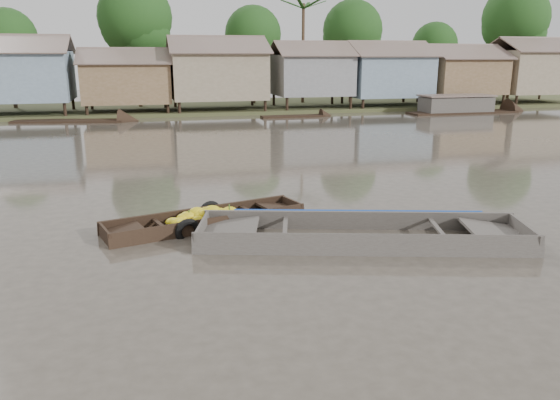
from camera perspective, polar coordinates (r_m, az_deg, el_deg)
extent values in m
plane|color=#463E35|center=(11.46, 0.89, -5.88)|extent=(120.00, 120.00, 0.00)
cube|color=#384723|center=(43.64, -10.34, 9.36)|extent=(120.00, 12.00, 0.50)
cube|color=slate|center=(40.63, -25.42, 11.61)|extent=(6.20, 5.20, 3.20)
cube|color=brown|center=(39.24, -26.16, 14.47)|extent=(6.60, 3.02, 1.28)
cube|color=brown|center=(41.99, -25.37, 14.49)|extent=(6.60, 3.02, 1.28)
cube|color=brown|center=(39.92, -15.70, 11.72)|extent=(5.80, 4.60, 2.70)
cube|color=brown|center=(38.63, -15.94, 14.29)|extent=(6.20, 2.67, 1.14)
cube|color=brown|center=(41.12, -15.84, 14.30)|extent=(6.20, 2.67, 1.14)
cube|color=#85755C|center=(40.23, -6.53, 12.83)|extent=(6.50, 5.30, 3.30)
cube|color=brown|center=(38.79, -6.34, 15.86)|extent=(6.90, 3.08, 1.31)
cube|color=brown|center=(41.63, -6.89, 15.78)|extent=(6.90, 3.08, 1.31)
cube|color=slate|center=(41.72, 3.29, 12.90)|extent=(5.40, 4.70, 2.90)
cube|color=brown|center=(40.49, 3.88, 15.52)|extent=(5.80, 2.73, 1.17)
cube|color=brown|center=(42.91, 2.82, 15.50)|extent=(5.80, 2.73, 1.17)
cube|color=slate|center=(43.86, 10.99, 12.63)|extent=(6.00, 5.00, 3.10)
cube|color=brown|center=(42.61, 11.91, 15.22)|extent=(6.40, 2.90, 1.24)
cube|color=brown|center=(45.07, 10.38, 15.26)|extent=(6.40, 2.90, 1.24)
cube|color=brown|center=(46.94, 18.39, 12.23)|extent=(5.70, 4.90, 2.80)
cube|color=brown|center=(45.79, 19.48, 14.42)|extent=(6.10, 2.85, 1.21)
cube|color=brown|center=(48.04, 17.72, 14.54)|extent=(6.10, 2.85, 1.21)
cube|color=#85755C|center=(50.66, 24.80, 12.06)|extent=(6.30, 5.10, 3.40)
cube|color=brown|center=(49.57, 26.08, 14.39)|extent=(6.70, 2.96, 1.26)
cube|color=brown|center=(51.74, 24.11, 14.56)|extent=(6.70, 2.96, 1.26)
cylinder|color=#473323|center=(45.35, -26.19, 11.41)|extent=(0.28, 0.28, 4.90)
sphere|color=#103412|center=(45.33, -26.61, 14.93)|extent=(4.20, 4.20, 4.20)
cylinder|color=#473323|center=(43.37, -14.60, 13.27)|extent=(0.28, 0.28, 6.30)
sphere|color=#103412|center=(43.44, -14.92, 18.01)|extent=(5.40, 5.40, 5.40)
cylinder|color=#473323|center=(45.23, -2.79, 13.10)|extent=(0.28, 0.28, 5.25)
sphere|color=#103412|center=(45.24, -2.84, 16.90)|extent=(4.50, 4.50, 4.50)
cylinder|color=#473323|center=(46.49, 7.45, 13.26)|extent=(0.28, 0.28, 5.60)
sphere|color=#103412|center=(46.52, 7.59, 17.20)|extent=(4.80, 4.80, 4.80)
cylinder|color=#473323|center=(50.82, 15.65, 12.39)|extent=(0.28, 0.28, 4.55)
sphere|color=#103412|center=(50.80, 15.87, 15.31)|extent=(3.90, 3.90, 3.90)
cylinder|color=#473323|center=(53.74, 22.97, 13.01)|extent=(0.28, 0.28, 6.65)
sphere|color=#103412|center=(53.82, 23.39, 17.04)|extent=(5.70, 5.70, 5.70)
cylinder|color=#473323|center=(45.67, 2.42, 14.85)|extent=(0.24, 0.24, 8.00)
cube|color=black|center=(13.62, -7.65, -2.96)|extent=(4.97, 2.26, 0.08)
cube|color=black|center=(14.03, -8.51, -1.64)|extent=(4.85, 1.52, 0.47)
cube|color=black|center=(13.09, -6.78, -2.80)|extent=(4.85, 1.52, 0.47)
cube|color=black|center=(14.61, 1.22, -0.80)|extent=(0.36, 1.06, 0.44)
cube|color=black|center=(14.39, -0.23, -0.82)|extent=(1.08, 1.14, 0.18)
cube|color=black|center=(12.89, -17.81, -3.72)|extent=(0.36, 1.06, 0.44)
cube|color=black|center=(12.96, -15.99, -3.22)|extent=(1.08, 1.14, 0.18)
cube|color=black|center=(13.16, -12.41, -2.53)|extent=(0.39, 1.03, 0.05)
cube|color=black|center=(13.99, -3.26, -1.14)|extent=(0.39, 1.03, 0.05)
ellipsoid|color=yellow|center=(13.67, -8.57, -1.55)|extent=(0.38, 0.31, 0.20)
ellipsoid|color=yellow|center=(13.67, -4.91, -1.45)|extent=(0.43, 0.35, 0.23)
ellipsoid|color=yellow|center=(13.45, -7.31, -1.50)|extent=(0.41, 0.34, 0.22)
ellipsoid|color=yellow|center=(13.40, -9.58, -1.68)|extent=(0.46, 0.38, 0.25)
ellipsoid|color=yellow|center=(13.31, -6.86, -2.25)|extent=(0.37, 0.31, 0.20)
ellipsoid|color=yellow|center=(13.93, -7.22, -1.38)|extent=(0.38, 0.31, 0.20)
ellipsoid|color=yellow|center=(13.51, -7.11, -1.08)|extent=(0.47, 0.39, 0.25)
ellipsoid|color=yellow|center=(13.66, -9.09, -1.43)|extent=(0.37, 0.30, 0.20)
ellipsoid|color=yellow|center=(13.57, -7.74, -1.11)|extent=(0.35, 0.29, 0.19)
ellipsoid|color=yellow|center=(13.38, -8.35, -1.62)|extent=(0.43, 0.35, 0.23)
ellipsoid|color=yellow|center=(13.62, -8.55, -1.48)|extent=(0.41, 0.34, 0.22)
ellipsoid|color=yellow|center=(13.58, -6.38, -1.29)|extent=(0.42, 0.35, 0.23)
ellipsoid|color=yellow|center=(13.54, -8.68, -1.53)|extent=(0.41, 0.33, 0.22)
ellipsoid|color=yellow|center=(13.10, -9.81, -2.69)|extent=(0.45, 0.37, 0.24)
ellipsoid|color=yellow|center=(13.59, -8.06, -1.38)|extent=(0.44, 0.36, 0.23)
ellipsoid|color=yellow|center=(13.37, -11.12, -2.28)|extent=(0.42, 0.35, 0.23)
ellipsoid|color=yellow|center=(13.16, -10.06, -2.45)|extent=(0.46, 0.38, 0.25)
ellipsoid|color=yellow|center=(13.25, -10.61, -2.33)|extent=(0.46, 0.38, 0.25)
ellipsoid|color=yellow|center=(13.24, -10.89, -2.70)|extent=(0.36, 0.29, 0.19)
ellipsoid|color=yellow|center=(13.61, -3.90, -1.88)|extent=(0.38, 0.31, 0.21)
ellipsoid|color=yellow|center=(13.96, -5.30, -1.17)|extent=(0.45, 0.37, 0.24)
ellipsoid|color=yellow|center=(13.34, -7.82, -1.44)|extent=(0.44, 0.36, 0.23)
ellipsoid|color=yellow|center=(13.53, -5.88, -1.26)|extent=(0.36, 0.30, 0.19)
ellipsoid|color=yellow|center=(13.37, -10.04, -1.83)|extent=(0.40, 0.32, 0.21)
ellipsoid|color=yellow|center=(13.04, -10.34, -3.04)|extent=(0.37, 0.30, 0.20)
ellipsoid|color=yellow|center=(13.12, -9.63, -2.72)|extent=(0.45, 0.37, 0.24)
ellipsoid|color=yellow|center=(13.88, -7.31, -1.39)|extent=(0.40, 0.33, 0.21)
ellipsoid|color=yellow|center=(13.20, -8.56, -2.06)|extent=(0.36, 0.29, 0.19)
ellipsoid|color=yellow|center=(13.97, -5.93, -1.35)|extent=(0.40, 0.33, 0.21)
ellipsoid|color=yellow|center=(13.43, -6.82, -1.68)|extent=(0.40, 0.33, 0.21)
ellipsoid|color=yellow|center=(13.18, -9.70, -2.39)|extent=(0.41, 0.34, 0.22)
ellipsoid|color=yellow|center=(13.44, -8.70, -1.22)|extent=(0.44, 0.36, 0.23)
cylinder|color=#3F6626|center=(13.33, -9.48, -1.41)|extent=(0.04, 0.04, 0.16)
cylinder|color=#3F6626|center=(13.55, -7.02, -1.05)|extent=(0.04, 0.04, 0.16)
cylinder|color=#3F6626|center=(13.72, -5.32, -0.80)|extent=(0.04, 0.04, 0.16)
torus|color=black|center=(14.22, -7.29, -1.30)|extent=(0.64, 0.33, 0.62)
torus|color=black|center=(12.77, -9.59, -3.27)|extent=(0.65, 0.33, 0.63)
cube|color=#443E39|center=(12.49, 8.47, -4.66)|extent=(7.34, 3.41, 0.08)
cube|color=#443E39|center=(13.24, 8.07, -2.35)|extent=(7.12, 2.12, 0.59)
cube|color=#443E39|center=(11.59, 9.01, -4.93)|extent=(7.12, 2.12, 0.59)
cube|color=#443E39|center=(13.33, 24.06, -3.42)|extent=(0.54, 1.74, 0.56)
cube|color=#443E39|center=(13.08, 21.56, -3.17)|extent=(1.61, 1.82, 0.23)
cube|color=#443E39|center=(12.50, -8.11, -3.41)|extent=(0.54, 1.74, 0.56)
cube|color=#443E39|center=(12.39, -5.27, -3.15)|extent=(1.61, 1.82, 0.23)
cube|color=#443E39|center=(12.29, 0.54, -3.00)|extent=(0.56, 1.69, 0.05)
cube|color=#443E39|center=(12.70, 16.27, -3.02)|extent=(0.56, 1.69, 0.05)
cube|color=#665E54|center=(12.48, 8.47, -4.47)|extent=(5.65, 2.82, 0.02)
cube|color=#103CA6|center=(13.23, 8.08, -1.35)|extent=(5.75, 1.67, 0.15)
torus|color=olive|center=(12.78, 20.32, -4.68)|extent=(0.41, 0.41, 0.06)
torus|color=olive|center=(12.77, 20.34, -4.52)|extent=(0.33, 0.33, 0.06)
cube|color=black|center=(41.76, 18.52, 8.52)|extent=(8.15, 1.98, 0.35)
cube|color=black|center=(36.88, -21.17, 7.53)|extent=(6.96, 2.75, 0.35)
cube|color=black|center=(37.08, 1.36, 8.56)|extent=(4.32, 1.02, 0.35)
cube|color=black|center=(41.66, 17.91, 9.39)|extent=(5.00, 2.00, 1.20)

